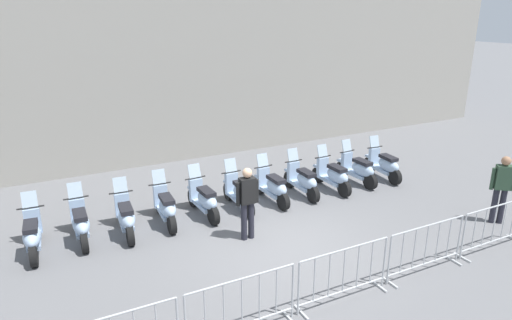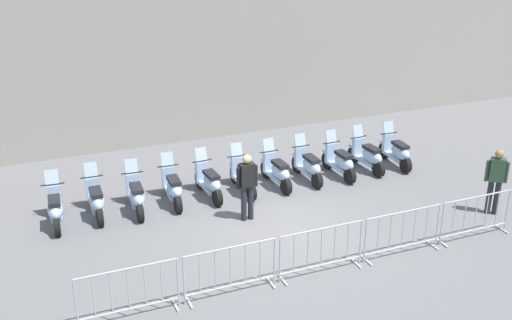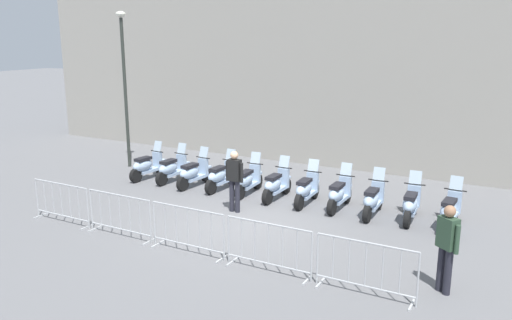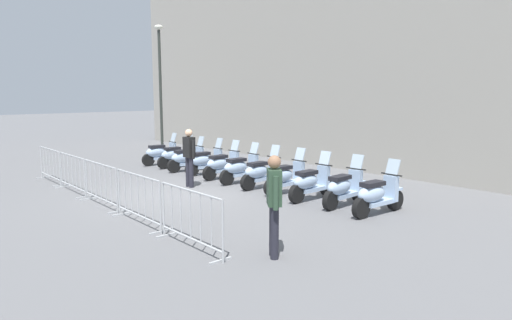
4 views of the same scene
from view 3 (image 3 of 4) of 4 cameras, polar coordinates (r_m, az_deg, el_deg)
The scene contains 20 objects.
ground_plane at distance 13.26m, azimuth -2.18°, elevation -7.16°, with size 120.00×120.00×0.00m, color slate.
motorcycle_0 at distance 17.65m, azimuth -12.28°, elevation -0.68°, with size 0.71×1.71×1.24m.
motorcycle_1 at distance 17.12m, azimuth -9.53°, elevation -0.99°, with size 0.66×1.72×1.24m.
motorcycle_2 at distance 16.44m, azimuth -7.12°, elevation -1.51°, with size 0.71×1.71×1.24m.
motorcycle_3 at distance 15.99m, azimuth -4.01°, elevation -1.86°, with size 0.69×1.71×1.24m.
motorcycle_4 at distance 15.48m, azimuth -0.94°, elevation -2.34°, with size 0.57×1.73×1.24m.
motorcycle_5 at distance 15.02m, azimuth 2.28°, elevation -2.85°, with size 0.64×1.72×1.24m.
motorcycle_6 at distance 14.62m, azimuth 5.73°, elevation -3.37°, with size 0.59×1.72×1.24m.
motorcycle_7 at distance 14.31m, azimuth 9.41°, elevation -3.85°, with size 0.64×1.72×1.24m.
motorcycle_8 at distance 13.97m, azimuth 13.14°, elevation -4.45°, with size 0.60×1.72×1.24m.
motorcycle_9 at distance 13.86m, azimuth 17.19°, elevation -4.86°, with size 0.56×1.73×1.24m.
motorcycle_10 at distance 13.67m, azimuth 21.16°, elevation -5.43°, with size 0.70×1.71×1.24m.
barrier_segment_0 at distance 14.09m, azimuth -21.22°, elevation -4.60°, with size 1.92×0.72×1.07m.
barrier_segment_1 at distance 12.66m, azimuth -15.22°, elevation -6.14°, with size 1.92×0.72×1.07m.
barrier_segment_2 at distance 11.41m, azimuth -7.75°, elevation -7.96°, with size 1.92×0.72×1.07m.
barrier_segment_3 at distance 10.41m, azimuth 1.42°, elevation -9.98°, with size 1.92×0.72×1.07m.
barrier_segment_4 at distance 9.74m, azimuth 12.31°, elevation -12.03°, with size 1.92×0.72×1.07m.
street_lamp at distance 19.15m, azimuth -14.74°, elevation 9.32°, with size 0.36×0.36×5.68m.
officer_near_row_end at distance 10.08m, azimuth 20.87°, elevation -8.90°, with size 0.41×0.42×1.73m.
officer_mid_plaza at distance 13.82m, azimuth -2.46°, elevation -2.03°, with size 0.54×0.28×1.73m.
Camera 3 is at (4.64, -11.52, 4.65)m, focal length 35.19 mm.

